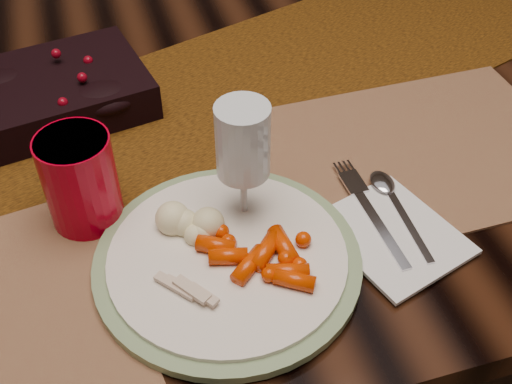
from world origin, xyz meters
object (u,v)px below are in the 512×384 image
object	(u,v)px
dinner_plate	(228,259)
baby_carrots	(249,265)
dining_table	(207,270)
centerpiece	(14,98)
red_cup	(80,180)
turkey_shreds	(186,289)
wine_glass	(243,169)
placemat_main	(418,151)
napkin	(393,235)
mashed_potatoes	(191,221)

from	to	relation	value
dinner_plate	baby_carrots	xyz separation A→B (m)	(0.02, -0.03, 0.02)
dining_table	centerpiece	size ratio (longest dim) A/B	4.95
centerpiece	red_cup	world-z (taller)	red_cup
dining_table	turkey_shreds	bearing A→B (deg)	-103.35
red_cup	wine_glass	world-z (taller)	wine_glass
centerpiece	placemat_main	size ratio (longest dim) A/B	0.88
baby_carrots	napkin	size ratio (longest dim) A/B	0.69
turkey_shreds	napkin	bearing A→B (deg)	5.57
dining_table	wine_glass	size ratio (longest dim) A/B	10.70
dining_table	dinner_plate	bearing A→B (deg)	-95.15
baby_carrots	napkin	distance (m)	0.18
dinner_plate	turkey_shreds	xyz separation A→B (m)	(-0.05, -0.04, 0.01)
dinner_plate	turkey_shreds	world-z (taller)	turkey_shreds
placemat_main	wine_glass	xyz separation A→B (m)	(-0.26, -0.06, 0.08)
mashed_potatoes	turkey_shreds	distance (m)	0.09
placemat_main	wine_glass	size ratio (longest dim) A/B	2.46
mashed_potatoes	wine_glass	world-z (taller)	wine_glass
centerpiece	wine_glass	distance (m)	0.38
centerpiece	baby_carrots	xyz separation A→B (m)	(0.23, -0.37, -0.01)
dinner_plate	baby_carrots	size ratio (longest dim) A/B	2.81
centerpiece	turkey_shreds	size ratio (longest dim) A/B	5.75
dinner_plate	wine_glass	bearing A→B (deg)	59.37
baby_carrots	mashed_potatoes	xyz separation A→B (m)	(-0.05, 0.07, 0.01)
baby_carrots	mashed_potatoes	world-z (taller)	mashed_potatoes
baby_carrots	red_cup	bearing A→B (deg)	136.78
centerpiece	turkey_shreds	distance (m)	0.42
napkin	red_cup	world-z (taller)	red_cup
turkey_shreds	wine_glass	world-z (taller)	wine_glass
turkey_shreds	wine_glass	distance (m)	0.15
napkin	mashed_potatoes	bearing A→B (deg)	147.92
turkey_shreds	dining_table	bearing A→B (deg)	76.65
dinner_plate	red_cup	xyz separation A→B (m)	(-0.14, 0.12, 0.05)
dinner_plate	baby_carrots	bearing A→B (deg)	-57.71
turkey_shreds	napkin	size ratio (longest dim) A/B	0.41
dinner_plate	turkey_shreds	distance (m)	0.07
dinner_plate	napkin	bearing A→B (deg)	-4.05
placemat_main	wine_glass	distance (m)	0.28
napkin	dinner_plate	bearing A→B (deg)	158.47
dining_table	turkey_shreds	size ratio (longest dim) A/B	28.48
napkin	wine_glass	bearing A→B (deg)	136.97
turkey_shreds	red_cup	xyz separation A→B (m)	(-0.09, 0.16, 0.04)
dining_table	baby_carrots	xyz separation A→B (m)	(-0.01, -0.34, 0.40)
mashed_potatoes	wine_glass	xyz separation A→B (m)	(0.07, 0.02, 0.05)
napkin	baby_carrots	bearing A→B (deg)	166.84
dining_table	mashed_potatoes	distance (m)	0.49
red_cup	mashed_potatoes	bearing A→B (deg)	-34.52
turkey_shreds	centerpiece	bearing A→B (deg)	112.72
centerpiece	mashed_potatoes	xyz separation A→B (m)	(0.19, -0.30, -0.00)
dining_table	baby_carrots	world-z (taller)	baby_carrots
dining_table	dinner_plate	world-z (taller)	dinner_plate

